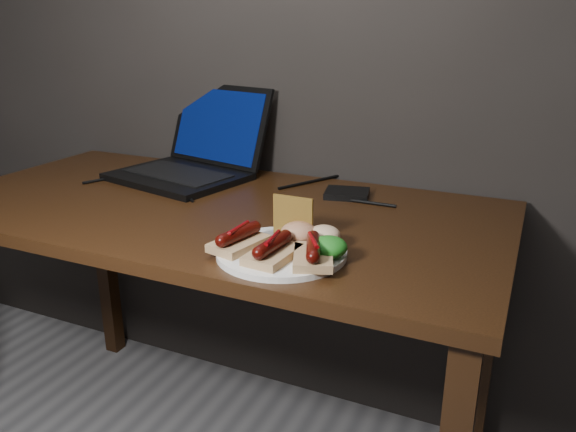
# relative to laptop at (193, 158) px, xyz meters

# --- Properties ---
(desk) EXTENTS (1.40, 0.70, 0.75)m
(desk) POSITION_rel_laptop_xyz_m (0.20, -0.22, -0.14)
(desk) COLOR #351E0D
(desk) RESTS_ON ground
(laptop) EXTENTS (0.42, 0.42, 0.25)m
(laptop) POSITION_rel_laptop_xyz_m (0.00, 0.00, 0.00)
(laptop) COLOR black
(laptop) RESTS_ON desk
(hard_drive) EXTENTS (0.13, 0.11, 0.02)m
(hard_drive) POSITION_rel_laptop_xyz_m (0.47, -0.01, -0.04)
(hard_drive) COLOR black
(hard_drive) RESTS_ON desk
(desk_cables) EXTENTS (0.84, 0.38, 0.01)m
(desk_cables) POSITION_rel_laptop_xyz_m (0.18, -0.06, -0.05)
(desk_cables) COLOR black
(desk_cables) RESTS_ON desk
(plate) EXTENTS (0.25, 0.25, 0.01)m
(plate) POSITION_rel_laptop_xyz_m (0.48, -0.43, -0.05)
(plate) COLOR white
(plate) RESTS_ON desk
(bread_sausage_left) EXTENTS (0.09, 0.13, 0.04)m
(bread_sausage_left) POSITION_rel_laptop_xyz_m (0.40, -0.45, -0.02)
(bread_sausage_left) COLOR tan
(bread_sausage_left) RESTS_ON plate
(bread_sausage_center) EXTENTS (0.08, 0.12, 0.04)m
(bread_sausage_center) POSITION_rel_laptop_xyz_m (0.49, -0.47, -0.02)
(bread_sausage_center) COLOR tan
(bread_sausage_center) RESTS_ON plate
(bread_sausage_right) EXTENTS (0.11, 0.13, 0.04)m
(bread_sausage_right) POSITION_rel_laptop_xyz_m (0.56, -0.45, -0.02)
(bread_sausage_right) COLOR tan
(bread_sausage_right) RESTS_ON plate
(crispbread) EXTENTS (0.08, 0.01, 0.08)m
(crispbread) POSITION_rel_laptop_xyz_m (0.48, -0.36, 0.00)
(crispbread) COLOR olive
(crispbread) RESTS_ON plate
(salad_greens) EXTENTS (0.07, 0.07, 0.04)m
(salad_greens) POSITION_rel_laptop_xyz_m (0.58, -0.42, -0.02)
(salad_greens) COLOR #115811
(salad_greens) RESTS_ON plate
(salsa_mound) EXTENTS (0.07, 0.07, 0.04)m
(salsa_mound) POSITION_rel_laptop_xyz_m (0.50, -0.38, -0.02)
(salsa_mound) COLOR maroon
(salsa_mound) RESTS_ON plate
(coleslaw_mound) EXTENTS (0.06, 0.06, 0.04)m
(coleslaw_mound) POSITION_rel_laptop_xyz_m (0.55, -0.36, -0.02)
(coleslaw_mound) COLOR #EEE4CD
(coleslaw_mound) RESTS_ON plate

